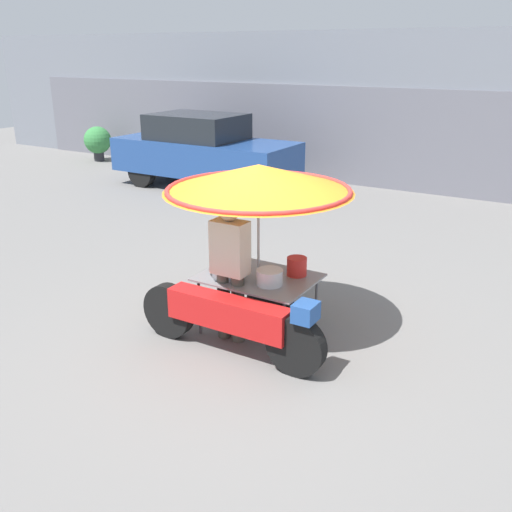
{
  "coord_description": "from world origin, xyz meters",
  "views": [
    {
      "loc": [
        2.83,
        -4.59,
        2.95
      ],
      "look_at": [
        -0.08,
        0.3,
        0.9
      ],
      "focal_mm": 40.0,
      "sensor_mm": 36.0,
      "label": 1
    }
  ],
  "objects_px": {
    "vendor_motorcycle_cart": "(255,206)",
    "potted_plant": "(98,141)",
    "parked_car": "(204,150)",
    "vendor_person": "(230,265)"
  },
  "relations": [
    {
      "from": "vendor_motorcycle_cart",
      "to": "potted_plant",
      "type": "xyz_separation_m",
      "value": [
        -9.22,
        6.77,
        -0.89
      ]
    },
    {
      "from": "vendor_motorcycle_cart",
      "to": "potted_plant",
      "type": "distance_m",
      "value": 11.47
    },
    {
      "from": "vendor_motorcycle_cart",
      "to": "parked_car",
      "type": "xyz_separation_m",
      "value": [
        -4.71,
        5.61,
        -0.62
      ]
    },
    {
      "from": "vendor_person",
      "to": "parked_car",
      "type": "xyz_separation_m",
      "value": [
        -4.54,
        5.85,
        -0.02
      ]
    },
    {
      "from": "parked_car",
      "to": "vendor_person",
      "type": "bearing_deg",
      "value": -52.15
    },
    {
      "from": "vendor_motorcycle_cart",
      "to": "potted_plant",
      "type": "relative_size",
      "value": 2.23
    },
    {
      "from": "vendor_motorcycle_cart",
      "to": "parked_car",
      "type": "height_order",
      "value": "vendor_motorcycle_cart"
    },
    {
      "from": "vendor_motorcycle_cart",
      "to": "vendor_person",
      "type": "relative_size",
      "value": 1.4
    },
    {
      "from": "parked_car",
      "to": "potted_plant",
      "type": "distance_m",
      "value": 4.66
    },
    {
      "from": "vendor_motorcycle_cart",
      "to": "potted_plant",
      "type": "height_order",
      "value": "vendor_motorcycle_cart"
    }
  ]
}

